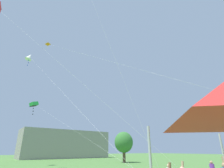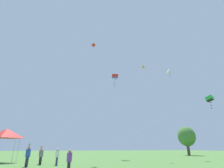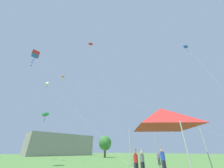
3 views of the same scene
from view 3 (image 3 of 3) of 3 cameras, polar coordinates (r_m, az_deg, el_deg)
The scene contains 14 objects.
distant_building at distance 64.20m, azimuth -22.26°, elevation -24.32°, with size 26.85×9.35×8.20m, color gray.
tree_far_left at distance 42.59m, azimuth -3.17°, elevation -25.31°, with size 3.99×3.59×6.02m.
festival_tent at distance 8.18m, azimuth 21.96°, elevation -14.16°, with size 3.12×3.12×3.95m.
person_blue_shirt at distance 15.01m, azimuth 22.24°, elevation -29.01°, with size 0.43×0.43×2.08m.
person_grey_shirt at distance 13.94m, azimuth 13.62°, elevation -30.70°, with size 0.39×0.39×1.88m.
person_red_shirt at distance 12.96m, azimuth 10.83°, elevation -31.20°, with size 0.38×0.38×1.87m.
person_white_shirt at distance 15.77m, azimuth 10.71°, elevation -30.72°, with size 0.39×0.39×1.63m.
person_purple_shirt at distance 21.36m, azimuth 20.51°, elevation -29.00°, with size 0.37×0.37×1.56m.
kite_red_delta_0 at distance 22.41m, azimuth -9.59°, elevation 17.09°, with size 4.58×4.58×17.95m.
kite_white_diamond_1 at distance 33.03m, azimuth -27.27°, elevation 0.45°, with size 4.25×22.09×16.49m.
kite_orange_delta_2 at distance 26.40m, azimuth -19.86°, elevation 2.44°, with size 8.70×25.79×15.42m.
kite_green_box_3 at distance 36.90m, azimuth -28.07°, elevation -12.23°, with size 4.23×25.69×10.49m.
kite_red_box_4 at distance 24.00m, azimuth -31.55°, elevation 11.43°, with size 11.83×13.13×15.79m.
kite_blue_delta_5 at distance 39.48m, azimuth 30.81°, elevation 14.17°, with size 12.01×6.40×26.55m.
Camera 3 is at (-13.16, -0.81, 1.64)m, focal length 20.00 mm.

